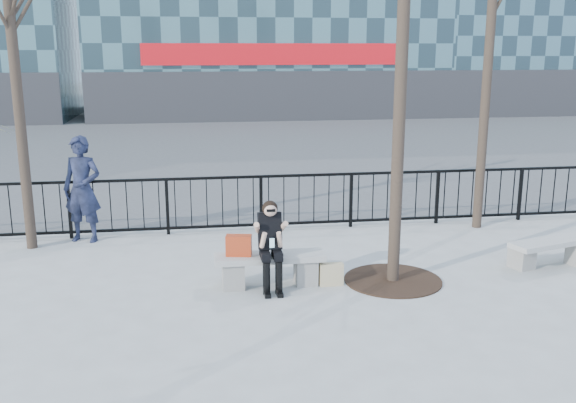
{
  "coord_description": "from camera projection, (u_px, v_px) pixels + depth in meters",
  "views": [
    {
      "loc": [
        -1.09,
        -9.08,
        3.5
      ],
      "look_at": [
        0.4,
        0.8,
        1.1
      ],
      "focal_mm": 40.0,
      "sensor_mm": 36.0,
      "label": 1
    }
  ],
  "objects": [
    {
      "name": "bench_second",
      "position": [
        551.0,
        250.0,
        10.48
      ],
      "size": [
        1.53,
        0.43,
        0.45
      ],
      "rotation": [
        0.0,
        0.0,
        0.29
      ],
      "color": "slate",
      "rests_on": "ground"
    },
    {
      "name": "standing_man",
      "position": [
        82.0,
        189.0,
        11.72
      ],
      "size": [
        0.82,
        0.66,
        1.96
      ],
      "primitive_type": "imported",
      "rotation": [
        0.0,
        0.0,
        -0.3
      ],
      "color": "black",
      "rests_on": "ground"
    },
    {
      "name": "handbag",
      "position": [
        239.0,
        245.0,
        9.51
      ],
      "size": [
        0.4,
        0.25,
        0.31
      ],
      "primitive_type": "cube",
      "rotation": [
        0.0,
        0.0,
        -0.19
      ],
      "color": "#AE3315",
      "rests_on": "bench_main"
    },
    {
      "name": "ground",
      "position": [
        270.0,
        285.0,
        9.71
      ],
      "size": [
        120.0,
        120.0,
        0.0
      ],
      "primitive_type": "plane",
      "color": "gray",
      "rests_on": "ground"
    },
    {
      "name": "shopping_bag",
      "position": [
        331.0,
        274.0,
        9.67
      ],
      "size": [
        0.36,
        0.14,
        0.34
      ],
      "primitive_type": "cube",
      "rotation": [
        0.0,
        0.0,
        0.01
      ],
      "color": "beige",
      "rests_on": "ground"
    },
    {
      "name": "street_surface",
      "position": [
        221.0,
        143.0,
        24.13
      ],
      "size": [
        60.0,
        23.0,
        0.01
      ],
      "primitive_type": "cube",
      "color": "#474747",
      "rests_on": "ground"
    },
    {
      "name": "railing",
      "position": [
        251.0,
        203.0,
        12.46
      ],
      "size": [
        14.0,
        0.06,
        1.1
      ],
      "color": "black",
      "rests_on": "ground"
    },
    {
      "name": "seated_woman",
      "position": [
        271.0,
        246.0,
        9.4
      ],
      "size": [
        0.5,
        0.64,
        1.34
      ],
      "color": "black",
      "rests_on": "ground"
    },
    {
      "name": "tree_grate",
      "position": [
        393.0,
        280.0,
        9.88
      ],
      "size": [
        1.5,
        1.5,
        0.02
      ],
      "primitive_type": "cylinder",
      "color": "black",
      "rests_on": "ground"
    },
    {
      "name": "bench_main",
      "position": [
        270.0,
        266.0,
        9.64
      ],
      "size": [
        1.65,
        0.46,
        0.49
      ],
      "color": "slate",
      "rests_on": "ground"
    }
  ]
}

